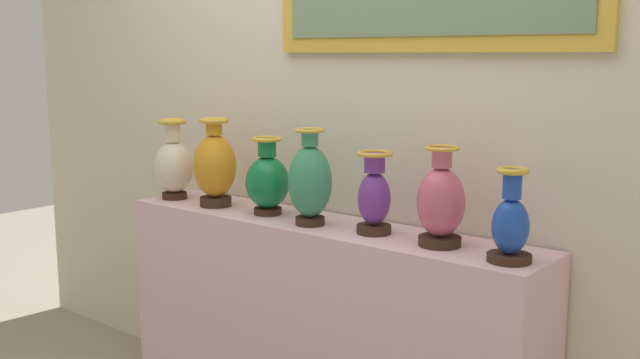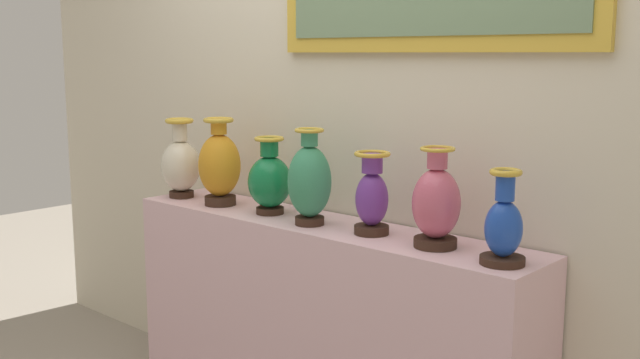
{
  "view_description": "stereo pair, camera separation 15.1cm",
  "coord_description": "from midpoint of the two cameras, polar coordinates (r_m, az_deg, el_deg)",
  "views": [
    {
      "loc": [
        1.88,
        -2.3,
        1.6
      ],
      "look_at": [
        0.0,
        0.0,
        1.1
      ],
      "focal_mm": 42.13,
      "sensor_mm": 36.0,
      "label": 1
    },
    {
      "loc": [
        1.99,
        -2.2,
        1.6
      ],
      "look_at": [
        0.0,
        0.0,
        1.1
      ],
      "focal_mm": 42.13,
      "sensor_mm": 36.0,
      "label": 2
    }
  ],
  "objects": [
    {
      "name": "vase_jade",
      "position": [
        2.97,
        -2.22,
        -0.14
      ],
      "size": [
        0.18,
        0.18,
        0.39
      ],
      "color": "#382319",
      "rests_on": "display_shelf"
    },
    {
      "name": "vase_rose",
      "position": [
        2.67,
        7.57,
        -1.77
      ],
      "size": [
        0.17,
        0.17,
        0.36
      ],
      "color": "#382319",
      "rests_on": "display_shelf"
    },
    {
      "name": "vase_emerald",
      "position": [
        3.19,
        -5.36,
        -0.08
      ],
      "size": [
        0.19,
        0.19,
        0.33
      ],
      "color": "#382319",
      "rests_on": "display_shelf"
    },
    {
      "name": "vase_amber",
      "position": [
        3.39,
        -9.26,
        1.01
      ],
      "size": [
        0.19,
        0.19,
        0.4
      ],
      "color": "#382319",
      "rests_on": "display_shelf"
    },
    {
      "name": "vase_violet",
      "position": [
        2.84,
        2.63,
        -1.27
      ],
      "size": [
        0.14,
        0.14,
        0.32
      ],
      "color": "#382319",
      "rests_on": "display_shelf"
    },
    {
      "name": "vase_ivory",
      "position": [
        3.6,
        -12.24,
        1.1
      ],
      "size": [
        0.19,
        0.19,
        0.38
      ],
      "color": "#382319",
      "rests_on": "display_shelf"
    },
    {
      "name": "vase_sapphire",
      "position": [
        2.51,
        12.62,
        -3.33
      ],
      "size": [
        0.15,
        0.15,
        0.31
      ],
      "color": "#382319",
      "rests_on": "display_shelf"
    },
    {
      "name": "back_wall",
      "position": [
        3.15,
        1.57,
        9.65
      ],
      "size": [
        4.6,
        0.14,
        3.19
      ],
      "color": "beige",
      "rests_on": "ground_plane"
    },
    {
      "name": "display_shelf",
      "position": [
        3.18,
        -1.38,
        -11.42
      ],
      "size": [
        1.93,
        0.37,
        0.92
      ],
      "primitive_type": "cube",
      "color": "beige",
      "rests_on": "ground_plane"
    }
  ]
}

